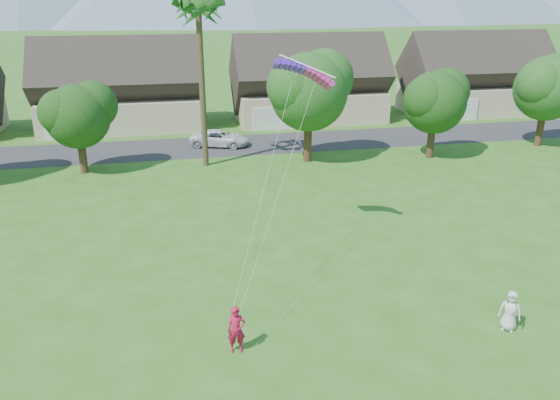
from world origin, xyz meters
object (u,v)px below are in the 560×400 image
object	(u,v)px
watcher	(510,311)
parked_car	(220,138)
kite_flyer	(236,330)
parafoil_kite	(305,70)

from	to	relation	value
watcher	parked_car	bearing A→B (deg)	142.04
watcher	parked_car	size ratio (longest dim) A/B	0.34
kite_flyer	watcher	xyz separation A→B (m)	(10.68, -0.80, -0.08)
parked_car	parafoil_kite	xyz separation A→B (m)	(2.32, -20.41, 8.33)
kite_flyer	watcher	bearing A→B (deg)	-1.28
kite_flyer	parafoil_kite	distance (m)	13.01
kite_flyer	parafoil_kite	xyz separation A→B (m)	(4.75, 9.00, 8.11)
watcher	kite_flyer	bearing A→B (deg)	-147.52
kite_flyer	watcher	distance (m)	10.71
watcher	parked_car	xyz separation A→B (m)	(-8.26, 30.21, -0.15)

